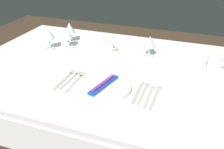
{
  "coord_description": "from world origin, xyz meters",
  "views": [
    {
      "loc": [
        0.37,
        -1.2,
        1.39
      ],
      "look_at": [
        -0.02,
        -0.12,
        0.76
      ],
      "focal_mm": 39.68,
      "sensor_mm": 36.0,
      "label": 1
    }
  ],
  "objects_px": {
    "dinner_plate": "(104,87)",
    "fork_inner": "(71,79)",
    "wine_glass_far": "(49,35)",
    "spoon_dessert": "(150,94)",
    "coffee_cup_left": "(108,46)",
    "toothbrush_package": "(104,85)",
    "dinner_knife": "(138,93)",
    "spoon_tea": "(156,95)",
    "wine_glass_right": "(150,43)",
    "coffee_cup_right": "(215,62)",
    "fork_outer": "(76,81)",
    "fork_salad": "(65,79)",
    "wine_glass_centre": "(70,29)",
    "spoon_soup": "(144,91)",
    "wine_glass_left": "(68,35)"
  },
  "relations": [
    {
      "from": "spoon_dessert",
      "to": "coffee_cup_left",
      "type": "bearing_deg",
      "value": 132.24
    },
    {
      "from": "fork_outer",
      "to": "fork_salad",
      "type": "height_order",
      "value": "same"
    },
    {
      "from": "toothbrush_package",
      "to": "fork_inner",
      "type": "xyz_separation_m",
      "value": [
        -0.2,
        0.03,
        -0.02
      ]
    },
    {
      "from": "fork_inner",
      "to": "fork_salad",
      "type": "height_order",
      "value": "same"
    },
    {
      "from": "dinner_plate",
      "to": "spoon_tea",
      "type": "relative_size",
      "value": 1.26
    },
    {
      "from": "spoon_soup",
      "to": "wine_glass_left",
      "type": "relative_size",
      "value": 1.57
    },
    {
      "from": "dinner_plate",
      "to": "toothbrush_package",
      "type": "bearing_deg",
      "value": 104.04
    },
    {
      "from": "toothbrush_package",
      "to": "wine_glass_centre",
      "type": "height_order",
      "value": "wine_glass_centre"
    },
    {
      "from": "fork_outer",
      "to": "wine_glass_left",
      "type": "relative_size",
      "value": 1.59
    },
    {
      "from": "spoon_dessert",
      "to": "wine_glass_far",
      "type": "bearing_deg",
      "value": 156.75
    },
    {
      "from": "spoon_tea",
      "to": "wine_glass_left",
      "type": "xyz_separation_m",
      "value": [
        -0.67,
        0.38,
        0.09
      ]
    },
    {
      "from": "fork_salad",
      "to": "wine_glass_left",
      "type": "xyz_separation_m",
      "value": [
        -0.19,
        0.39,
        0.09
      ]
    },
    {
      "from": "dinner_plate",
      "to": "wine_glass_far",
      "type": "xyz_separation_m",
      "value": [
        -0.53,
        0.35,
        0.09
      ]
    },
    {
      "from": "coffee_cup_left",
      "to": "spoon_tea",
      "type": "bearing_deg",
      "value": -45.33
    },
    {
      "from": "toothbrush_package",
      "to": "spoon_soup",
      "type": "relative_size",
      "value": 1.01
    },
    {
      "from": "spoon_dessert",
      "to": "fork_inner",
      "type": "bearing_deg",
      "value": -179.56
    },
    {
      "from": "dinner_plate",
      "to": "spoon_dessert",
      "type": "xyz_separation_m",
      "value": [
        0.22,
        0.03,
        -0.01
      ]
    },
    {
      "from": "dinner_knife",
      "to": "coffee_cup_right",
      "type": "bearing_deg",
      "value": 48.84
    },
    {
      "from": "fork_inner",
      "to": "wine_glass_left",
      "type": "bearing_deg",
      "value": 120.04
    },
    {
      "from": "toothbrush_package",
      "to": "spoon_tea",
      "type": "distance_m",
      "value": 0.26
    },
    {
      "from": "coffee_cup_left",
      "to": "spoon_dessert",
      "type": "bearing_deg",
      "value": -47.76
    },
    {
      "from": "dinner_knife",
      "to": "coffee_cup_right",
      "type": "height_order",
      "value": "coffee_cup_right"
    },
    {
      "from": "spoon_dessert",
      "to": "wine_glass_centre",
      "type": "distance_m",
      "value": 0.84
    },
    {
      "from": "spoon_soup",
      "to": "spoon_dessert",
      "type": "relative_size",
      "value": 1.04
    },
    {
      "from": "dinner_knife",
      "to": "wine_glass_centre",
      "type": "distance_m",
      "value": 0.8
    },
    {
      "from": "wine_glass_right",
      "to": "spoon_tea",
      "type": "bearing_deg",
      "value": -73.09
    },
    {
      "from": "fork_inner",
      "to": "coffee_cup_right",
      "type": "distance_m",
      "value": 0.81
    },
    {
      "from": "fork_salad",
      "to": "wine_glass_centre",
      "type": "height_order",
      "value": "wine_glass_centre"
    },
    {
      "from": "spoon_soup",
      "to": "spoon_dessert",
      "type": "xyz_separation_m",
      "value": [
        0.03,
        -0.02,
        0.0
      ]
    },
    {
      "from": "fork_outer",
      "to": "fork_salad",
      "type": "relative_size",
      "value": 0.96
    },
    {
      "from": "fork_inner",
      "to": "spoon_dessert",
      "type": "relative_size",
      "value": 1.02
    },
    {
      "from": "spoon_tea",
      "to": "wine_glass_right",
      "type": "distance_m",
      "value": 0.45
    },
    {
      "from": "fork_outer",
      "to": "wine_glass_right",
      "type": "xyz_separation_m",
      "value": [
        0.29,
        0.44,
        0.09
      ]
    },
    {
      "from": "coffee_cup_left",
      "to": "fork_salad",
      "type": "bearing_deg",
      "value": -101.46
    },
    {
      "from": "dinner_plate",
      "to": "wine_glass_right",
      "type": "relative_size",
      "value": 2.02
    },
    {
      "from": "spoon_tea",
      "to": "wine_glass_left",
      "type": "height_order",
      "value": "wine_glass_left"
    },
    {
      "from": "fork_outer",
      "to": "spoon_soup",
      "type": "distance_m",
      "value": 0.36
    },
    {
      "from": "wine_glass_right",
      "to": "wine_glass_far",
      "type": "bearing_deg",
      "value": -171.02
    },
    {
      "from": "wine_glass_right",
      "to": "fork_inner",
      "type": "bearing_deg",
      "value": -126.97
    },
    {
      "from": "fork_salad",
      "to": "wine_glass_right",
      "type": "bearing_deg",
      "value": 51.08
    },
    {
      "from": "dinner_knife",
      "to": "spoon_tea",
      "type": "xyz_separation_m",
      "value": [
        0.09,
        0.02,
        0.0
      ]
    },
    {
      "from": "fork_salad",
      "to": "spoon_dessert",
      "type": "relative_size",
      "value": 1.1
    },
    {
      "from": "dinner_plate",
      "to": "fork_inner",
      "type": "height_order",
      "value": "dinner_plate"
    },
    {
      "from": "wine_glass_left",
      "to": "dinner_knife",
      "type": "bearing_deg",
      "value": -33.85
    },
    {
      "from": "spoon_tea",
      "to": "wine_glass_far",
      "type": "distance_m",
      "value": 0.85
    },
    {
      "from": "dinner_knife",
      "to": "wine_glass_left",
      "type": "xyz_separation_m",
      "value": [
        -0.58,
        0.39,
        0.09
      ]
    },
    {
      "from": "dinner_knife",
      "to": "dinner_plate",
      "type": "bearing_deg",
      "value": -173.5
    },
    {
      "from": "spoon_soup",
      "to": "wine_glass_centre",
      "type": "xyz_separation_m",
      "value": [
        -0.65,
        0.46,
        0.1
      ]
    },
    {
      "from": "wine_glass_centre",
      "to": "fork_inner",
      "type": "bearing_deg",
      "value": -61.7
    },
    {
      "from": "dinner_knife",
      "to": "wine_glass_right",
      "type": "height_order",
      "value": "wine_glass_right"
    }
  ]
}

